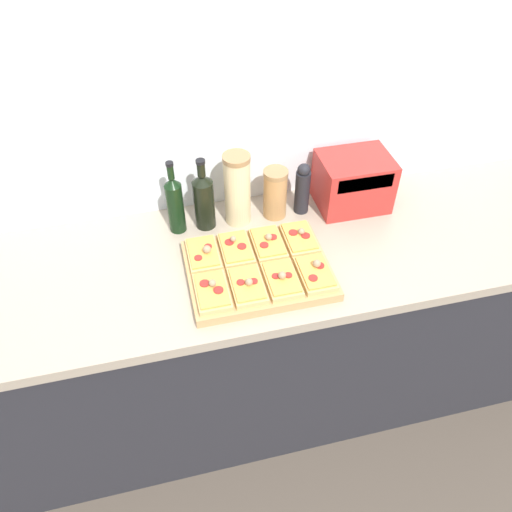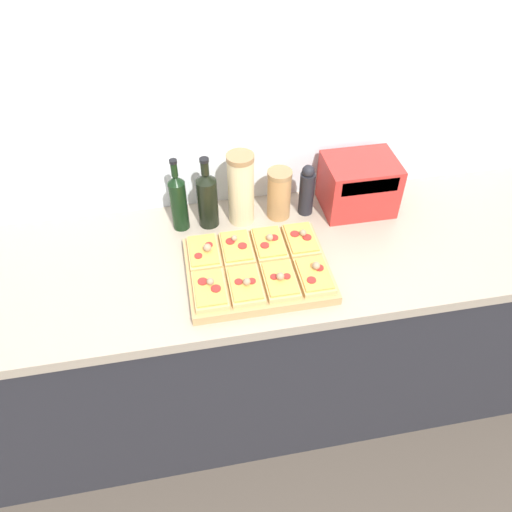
# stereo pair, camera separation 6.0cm
# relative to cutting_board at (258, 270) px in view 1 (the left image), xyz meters

# --- Properties ---
(ground_plane) EXTENTS (12.00, 12.00, 0.00)m
(ground_plane) POSITION_rel_cutting_board_xyz_m (0.04, -0.23, -0.93)
(ground_plane) COLOR #4C4238
(wall_back) EXTENTS (6.00, 0.06, 2.50)m
(wall_back) POSITION_rel_cutting_board_xyz_m (0.04, 0.45, 0.32)
(wall_back) COLOR silver
(wall_back) RESTS_ON ground_plane
(kitchen_counter) EXTENTS (2.63, 0.67, 0.91)m
(kitchen_counter) POSITION_rel_cutting_board_xyz_m (0.04, 0.09, -0.47)
(kitchen_counter) COLOR #232328
(kitchen_counter) RESTS_ON ground_plane
(cutting_board) EXTENTS (0.47, 0.37, 0.03)m
(cutting_board) POSITION_rel_cutting_board_xyz_m (0.00, 0.00, 0.00)
(cutting_board) COLOR tan
(cutting_board) RESTS_ON kitchen_counter
(pizza_slice_back_left) EXTENTS (0.10, 0.16, 0.06)m
(pizza_slice_back_left) POSITION_rel_cutting_board_xyz_m (-0.17, 0.09, 0.03)
(pizza_slice_back_left) COLOR tan
(pizza_slice_back_left) RESTS_ON cutting_board
(pizza_slice_back_midleft) EXTENTS (0.10, 0.16, 0.05)m
(pizza_slice_back_midleft) POSITION_rel_cutting_board_xyz_m (-0.06, 0.09, 0.03)
(pizza_slice_back_midleft) COLOR tan
(pizza_slice_back_midleft) RESTS_ON cutting_board
(pizza_slice_back_midright) EXTENTS (0.10, 0.16, 0.05)m
(pizza_slice_back_midright) POSITION_rel_cutting_board_xyz_m (0.06, 0.09, 0.03)
(pizza_slice_back_midright) COLOR tan
(pizza_slice_back_midright) RESTS_ON cutting_board
(pizza_slice_back_right) EXTENTS (0.10, 0.16, 0.05)m
(pizza_slice_back_right) POSITION_rel_cutting_board_xyz_m (0.17, 0.09, 0.03)
(pizza_slice_back_right) COLOR tan
(pizza_slice_back_right) RESTS_ON cutting_board
(pizza_slice_front_left) EXTENTS (0.10, 0.16, 0.05)m
(pizza_slice_front_left) POSITION_rel_cutting_board_xyz_m (-0.17, -0.09, 0.03)
(pizza_slice_front_left) COLOR tan
(pizza_slice_front_left) RESTS_ON cutting_board
(pizza_slice_front_midleft) EXTENTS (0.10, 0.16, 0.05)m
(pizza_slice_front_midleft) POSITION_rel_cutting_board_xyz_m (-0.06, -0.09, 0.03)
(pizza_slice_front_midleft) COLOR tan
(pizza_slice_front_midleft) RESTS_ON cutting_board
(pizza_slice_front_midright) EXTENTS (0.10, 0.16, 0.05)m
(pizza_slice_front_midright) POSITION_rel_cutting_board_xyz_m (0.06, -0.09, 0.03)
(pizza_slice_front_midright) COLOR tan
(pizza_slice_front_midright) RESTS_ON cutting_board
(pizza_slice_front_right) EXTENTS (0.10, 0.16, 0.05)m
(pizza_slice_front_right) POSITION_rel_cutting_board_xyz_m (0.17, -0.09, 0.03)
(pizza_slice_front_right) COLOR tan
(pizza_slice_front_right) RESTS_ON cutting_board
(olive_oil_bottle) EXTENTS (0.06, 0.06, 0.29)m
(olive_oil_bottle) POSITION_rel_cutting_board_xyz_m (-0.23, 0.29, 0.10)
(olive_oil_bottle) COLOR black
(olive_oil_bottle) RESTS_ON kitchen_counter
(wine_bottle) EXTENTS (0.07, 0.07, 0.28)m
(wine_bottle) POSITION_rel_cutting_board_xyz_m (-0.13, 0.29, 0.10)
(wine_bottle) COLOR black
(wine_bottle) RESTS_ON kitchen_counter
(grain_jar_tall) EXTENTS (0.10, 0.10, 0.28)m
(grain_jar_tall) POSITION_rel_cutting_board_xyz_m (-0.01, 0.29, 0.12)
(grain_jar_tall) COLOR beige
(grain_jar_tall) RESTS_ON kitchen_counter
(grain_jar_short) EXTENTS (0.09, 0.09, 0.20)m
(grain_jar_short) POSITION_rel_cutting_board_xyz_m (0.13, 0.29, 0.08)
(grain_jar_short) COLOR #AD7F4C
(grain_jar_short) RESTS_ON kitchen_counter
(pepper_mill) EXTENTS (0.06, 0.06, 0.21)m
(pepper_mill) POSITION_rel_cutting_board_xyz_m (0.24, 0.29, 0.09)
(pepper_mill) COLOR black
(pepper_mill) RESTS_ON kitchen_counter
(toaster_oven) EXTENTS (0.29, 0.21, 0.20)m
(toaster_oven) POSITION_rel_cutting_board_xyz_m (0.44, 0.29, 0.09)
(toaster_oven) COLOR red
(toaster_oven) RESTS_ON kitchen_counter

